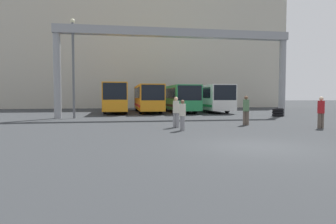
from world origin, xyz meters
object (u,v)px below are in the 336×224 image
Objects in this scene: lamp_post at (73,64)px; bus_slot_1 at (148,97)px; pedestrian_far_center at (182,114)px; pedestrian_near_left at (246,110)px; bus_slot_0 at (116,96)px; tire_stack at (278,112)px; pedestrian_near_center at (321,112)px; pedestrian_near_right at (176,111)px; bus_slot_3 at (209,97)px; bus_slot_2 at (179,97)px.

bus_slot_1 is at bearing 49.95° from lamp_post.
pedestrian_far_center is 0.89× the size of pedestrian_near_left.
pedestrian_far_center is (3.73, -18.67, -0.96)m from bus_slot_0.
bus_slot_1 is (3.59, -0.52, -0.09)m from bus_slot_0.
lamp_post is at bearing 178.38° from tire_stack.
pedestrian_near_center reaches higher than pedestrian_near_right.
bus_slot_1 is at bearing -179.88° from bus_slot_3.
lamp_post reaches higher than pedestrian_near_right.
bus_slot_3 reaches higher than bus_slot_2.
bus_slot_2 is 16.82m from pedestrian_near_right.
bus_slot_2 is 10.35× the size of tire_stack.
pedestrian_near_left is (8.36, -16.37, -0.85)m from bus_slot_0.
tire_stack is at bearing -66.23° from bus_slot_3.
pedestrian_near_right is (-8.09, 1.86, -0.01)m from pedestrian_near_center.
bus_slot_3 is (3.59, 0.07, 0.04)m from bus_slot_2.
bus_slot_2 is 15.85m from pedestrian_near_left.
pedestrian_near_right is at bearing 34.87° from pedestrian_near_left.
bus_slot_1 is at bearing 169.37° from pedestrian_far_center.
lamp_post is at bearing -155.90° from pedestrian_far_center.
pedestrian_near_left is 1.04× the size of pedestrian_near_right.
bus_slot_2 reaches higher than pedestrian_near_right.
pedestrian_near_right is at bearing -77.74° from bus_slot_0.
lamp_post is (-6.98, 8.30, 3.47)m from pedestrian_near_right.
lamp_post reaches higher than bus_slot_1.
bus_slot_0 is 17.43m from pedestrian_near_right.
bus_slot_1 is 11.02m from lamp_post.
pedestrian_near_left is at bearing -33.33° from lamp_post.
bus_slot_1 is 7.18m from bus_slot_3.
bus_slot_1 is at bearing 141.74° from tire_stack.
bus_slot_0 is 7.22× the size of pedestrian_far_center.
pedestrian_near_right is at bearing -101.99° from bus_slot_2.
lamp_post reaches higher than bus_slot_2.
bus_slot_1 is 3.59m from bus_slot_2.
bus_slot_2 is at bearing -77.21° from pedestrian_near_center.
pedestrian_near_right is (3.70, -17.01, -0.88)m from bus_slot_0.
lamp_post is (-14.07, -8.20, 2.67)m from bus_slot_3.
tire_stack is at bearing -32.24° from bus_slot_0.
bus_slot_3 is 18.41m from pedestrian_near_center.
bus_slot_3 is 6.00× the size of pedestrian_near_center.
bus_slot_0 is 1.10× the size of bus_slot_1.
pedestrian_near_center is at bearing 170.93° from pedestrian_near_left.
tire_stack is 18.36m from lamp_post.
bus_slot_0 is 22.27m from pedestrian_near_center.
pedestrian_near_center is at bearing -106.30° from tire_stack.
lamp_post reaches higher than bus_slot_0.
pedestrian_near_left is at bearing -62.96° from bus_slot_0.
bus_slot_2 is at bearing 158.12° from pedestrian_far_center.
pedestrian_near_left is 0.23× the size of lamp_post.
pedestrian_near_left is 1.79× the size of tire_stack.
bus_slot_3 is 16.06m from pedestrian_near_left.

